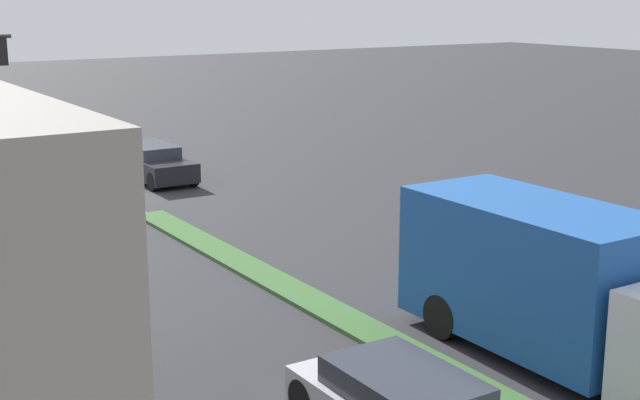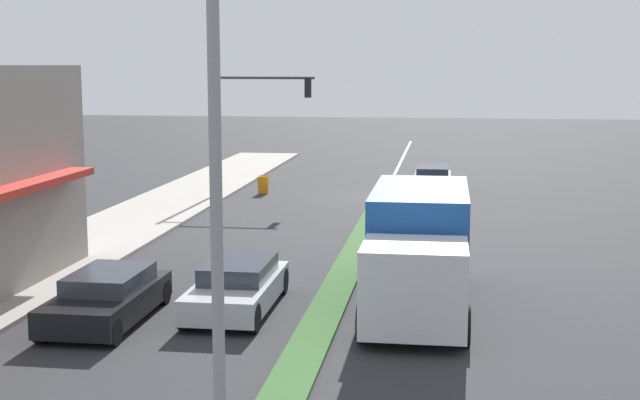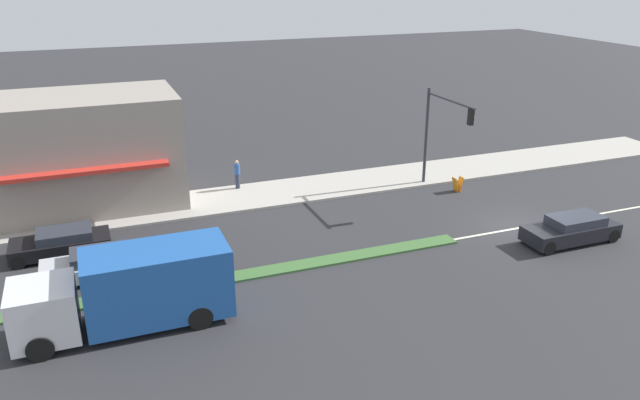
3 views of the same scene
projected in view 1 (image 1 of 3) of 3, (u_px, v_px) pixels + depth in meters
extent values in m
plane|color=#2B2B2D|center=(444.00, 375.00, 16.00)|extent=(160.00, 160.00, 0.00)
cube|color=beige|center=(105.00, 191.00, 30.77)|extent=(0.16, 60.00, 0.01)
cube|color=red|center=(17.00, 346.00, 9.77)|extent=(0.70, 7.87, 0.20)
cube|color=black|center=(2.00, 51.00, 26.92)|extent=(0.28, 0.24, 0.84)
sphere|color=red|center=(0.00, 42.00, 26.96)|extent=(0.18, 0.18, 0.18)
sphere|color=gold|center=(1.00, 51.00, 27.02)|extent=(0.18, 0.18, 0.18)
sphere|color=green|center=(2.00, 60.00, 27.08)|extent=(0.18, 0.18, 0.18)
cube|color=#1E519E|center=(531.00, 270.00, 16.91)|extent=(2.40, 5.10, 2.60)
cylinder|color=black|center=(522.00, 297.00, 18.75)|extent=(0.28, 0.90, 0.90)
cylinder|color=black|center=(443.00, 316.00, 17.62)|extent=(0.28, 0.90, 0.90)
cube|color=#2D333D|center=(405.00, 385.00, 13.27)|extent=(1.53, 2.44, 0.43)
cylinder|color=black|center=(385.00, 377.00, 15.11)|extent=(0.22, 0.69, 0.69)
cylinder|color=black|center=(305.00, 399.00, 14.27)|extent=(0.22, 0.69, 0.69)
cube|color=black|center=(153.00, 165.00, 32.64)|extent=(1.71, 4.59, 0.68)
cube|color=#2D333D|center=(150.00, 150.00, 32.71)|extent=(1.45, 2.52, 0.41)
cylinder|color=black|center=(193.00, 177.00, 31.55)|extent=(0.22, 0.66, 0.66)
cylinder|color=black|center=(153.00, 182.00, 30.76)|extent=(0.22, 0.66, 0.66)
cylinder|color=black|center=(153.00, 161.00, 34.61)|extent=(0.22, 0.66, 0.66)
cylinder|color=black|center=(116.00, 165.00, 33.82)|extent=(0.22, 0.66, 0.66)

